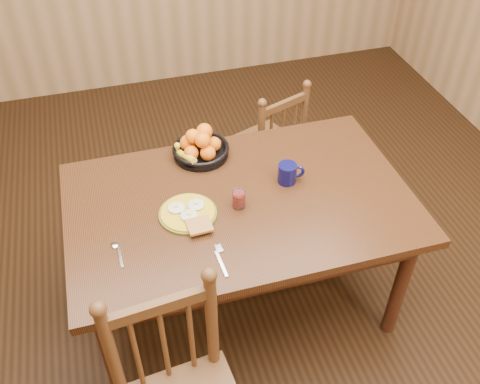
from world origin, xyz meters
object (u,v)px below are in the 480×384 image
object	(u,v)px
dining_table	(240,213)
fruit_bowl	(200,146)
coffee_mug	(288,173)
chair_far	(267,147)
breakfast_plate	(188,213)

from	to	relation	value
dining_table	fruit_bowl	size ratio (longest dim) A/B	5.52
dining_table	fruit_bowl	distance (m)	0.42
coffee_mug	fruit_bowl	xyz separation A→B (m)	(-0.36, 0.31, 0.00)
dining_table	chair_far	xyz separation A→B (m)	(0.40, 0.76, -0.24)
chair_far	coffee_mug	bearing A→B (deg)	58.21
dining_table	breakfast_plate	world-z (taller)	breakfast_plate
breakfast_plate	fruit_bowl	size ratio (longest dim) A/B	1.00
fruit_bowl	chair_far	bearing A→B (deg)	37.42
breakfast_plate	coffee_mug	size ratio (longest dim) A/B	2.16
dining_table	coffee_mug	distance (m)	0.30
breakfast_plate	coffee_mug	bearing A→B (deg)	11.01
chair_far	breakfast_plate	size ratio (longest dim) A/B	3.02
dining_table	breakfast_plate	distance (m)	0.27
breakfast_plate	coffee_mug	xyz separation A→B (m)	(0.51, 0.10, 0.04)
chair_far	breakfast_plate	xyz separation A→B (m)	(-0.65, -0.79, 0.34)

